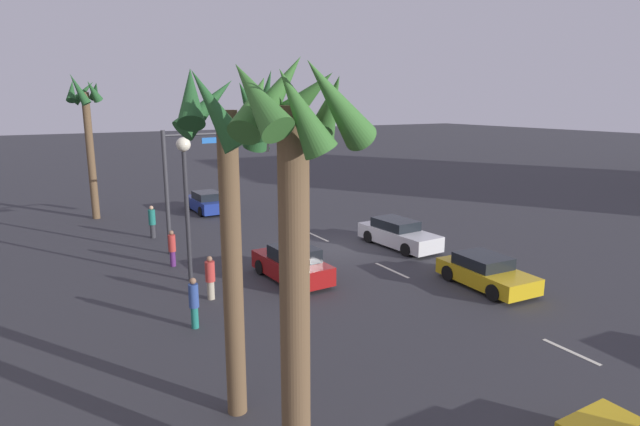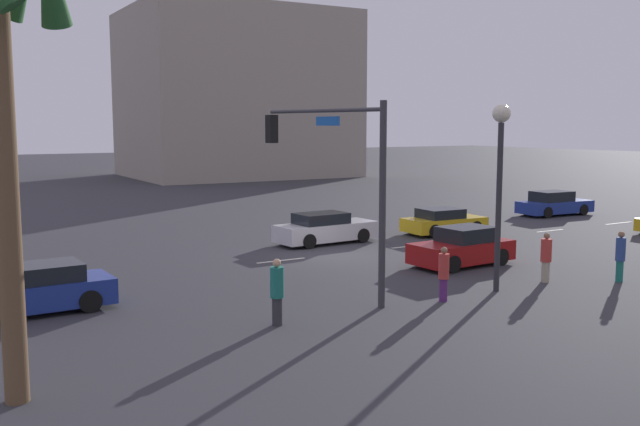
{
  "view_description": "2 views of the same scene",
  "coord_description": "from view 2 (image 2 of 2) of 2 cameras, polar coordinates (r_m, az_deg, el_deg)",
  "views": [
    {
      "loc": [
        -21.14,
        13.33,
        7.22
      ],
      "look_at": [
        1.24,
        0.56,
        1.62
      ],
      "focal_mm": 28.92,
      "sensor_mm": 36.0,
      "label": 1
    },
    {
      "loc": [
        15.06,
        24.0,
        5.25
      ],
      "look_at": [
        0.87,
        0.38,
        1.81
      ],
      "focal_mm": 39.92,
      "sensor_mm": 36.0,
      "label": 2
    }
  ],
  "objects": [
    {
      "name": "lane_stripe_0",
      "position": [
        41.18,
        22.83,
        -0.75
      ],
      "size": [
        2.12,
        0.14,
        0.01
      ],
      "primitive_type": "cube",
      "color": "silver",
      "rests_on": "ground_plane"
    },
    {
      "name": "pedestrian_0",
      "position": [
        24.89,
        17.67,
        -3.34
      ],
      "size": [
        0.44,
        0.44,
        1.67
      ],
      "color": "#B2A58C",
      "rests_on": "ground_plane"
    },
    {
      "name": "pedestrian_2",
      "position": [
        21.49,
        9.88,
        -4.74
      ],
      "size": [
        0.42,
        0.42,
        1.65
      ],
      "color": "#59266B",
      "rests_on": "ground_plane"
    },
    {
      "name": "car_2",
      "position": [
        31.51,
        0.41,
        -1.28
      ],
      "size": [
        4.73,
        1.99,
        1.37
      ],
      "color": "silver",
      "rests_on": "ground_plane"
    },
    {
      "name": "pedestrian_1",
      "position": [
        18.71,
        -3.47,
        -6.22
      ],
      "size": [
        0.5,
        0.5,
        1.78
      ],
      "color": "#333338",
      "rests_on": "ground_plane"
    },
    {
      "name": "streetlamp",
      "position": [
        22.75,
        14.24,
        4.09
      ],
      "size": [
        0.56,
        0.56,
        5.86
      ],
      "color": "#2D2D33",
      "rests_on": "ground_plane"
    },
    {
      "name": "car_3",
      "position": [
        43.46,
        18.25,
        0.68
      ],
      "size": [
        4.65,
        2.06,
        1.41
      ],
      "color": "navy",
      "rests_on": "ground_plane"
    },
    {
      "name": "palm_tree_1",
      "position": [
        14.21,
        -24.16,
        10.53
      ],
      "size": [
        2.53,
        2.18,
        8.89
      ],
      "color": "brown",
      "rests_on": "ground_plane"
    },
    {
      "name": "car_5",
      "position": [
        34.75,
        9.86,
        -0.7
      ],
      "size": [
        4.07,
        2.07,
        1.24
      ],
      "color": "gold",
      "rests_on": "ground_plane"
    },
    {
      "name": "lane_stripe_2",
      "position": [
        31.15,
        7.5,
        -2.63
      ],
      "size": [
        2.33,
        0.14,
        0.01
      ],
      "primitive_type": "cube",
      "color": "silver",
      "rests_on": "ground_plane"
    },
    {
      "name": "lane_stripe_1",
      "position": [
        37.06,
        17.97,
        -1.36
      ],
      "size": [
        1.86,
        0.14,
        0.01
      ],
      "primitive_type": "cube",
      "color": "silver",
      "rests_on": "ground_plane"
    },
    {
      "name": "car_4",
      "position": [
        21.51,
        -21.73,
        -5.77
      ],
      "size": [
        4.21,
        1.92,
        1.37
      ],
      "color": "navy",
      "rests_on": "ground_plane"
    },
    {
      "name": "car_0",
      "position": [
        27.11,
        11.36,
        -2.75
      ],
      "size": [
        4.1,
        2.01,
        1.45
      ],
      "color": "maroon",
      "rests_on": "ground_plane"
    },
    {
      "name": "ground_plane",
      "position": [
        28.81,
        1.09,
        -3.37
      ],
      "size": [
        220.0,
        220.0,
        0.0
      ],
      "primitive_type": "plane",
      "color": "#333338"
    },
    {
      "name": "building_2",
      "position": [
        73.96,
        -6.76,
        9.37
      ],
      "size": [
        21.24,
        17.11,
        16.44
      ],
      "primitive_type": "cube",
      "rotation": [
        0.0,
        0.0,
        -0.02
      ],
      "color": "#9E9384",
      "rests_on": "ground_plane"
    },
    {
      "name": "pedestrian_3",
      "position": [
        25.81,
        22.94,
        -3.13
      ],
      "size": [
        0.41,
        0.41,
        1.71
      ],
      "color": "#1E7266",
      "rests_on": "ground_plane"
    },
    {
      "name": "lane_stripe_3",
      "position": [
        27.63,
        -3.13,
        -3.82
      ],
      "size": [
        2.09,
        0.14,
        0.01
      ],
      "primitive_type": "cube",
      "color": "silver",
      "rests_on": "ground_plane"
    },
    {
      "name": "traffic_signal",
      "position": [
        21.63,
        1.34,
        4.01
      ],
      "size": [
        1.01,
        5.79,
        5.92
      ],
      "color": "#38383D",
      "rests_on": "ground_plane"
    }
  ]
}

